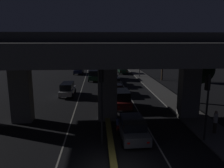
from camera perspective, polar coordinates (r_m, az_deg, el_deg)
The scene contains 23 objects.
lane_line_left_inner at distance 46.28m, azimuth -6.84°, elevation 2.07°, with size 0.12×126.00×0.00m, color beige.
lane_line_right_inner at distance 46.40m, azimuth 1.51°, elevation 2.17°, with size 0.12×126.00×0.00m, color beige.
median_divider at distance 46.19m, azimuth -2.66°, elevation 2.34°, with size 0.43×126.00×0.35m, color olive.
sidewalk_right at distance 40.35m, azimuth 9.40°, elevation 0.75°, with size 2.92×126.00×0.15m, color #5B5956.
elevated_overpass at distance 19.76m, azimuth -1.95°, elevation 7.77°, with size 33.71×12.00×8.08m.
traffic_light_left_of_median at distance 15.03m, azimuth -2.76°, elevation -2.13°, with size 0.30×0.49×5.71m.
traffic_light_right_of_median at distance 17.02m, azimuth 23.59°, elevation -3.01°, with size 0.30×0.49×5.03m.
street_lamp at distance 44.19m, azimuth 6.95°, elevation 7.78°, with size 2.07×0.32×8.00m.
car_grey_lead at distance 17.04m, azimuth 5.35°, elevation -11.29°, with size 2.14×4.52×1.59m.
car_dark_red_second at distance 24.25m, azimuth 2.66°, elevation -3.90°, with size 1.93×4.02×1.95m.
car_black_third at distance 30.29m, azimuth 1.17°, elevation -1.34°, with size 1.82×4.40×1.43m.
car_black_fourth at distance 36.14m, azimuth 0.76°, elevation 0.72°, with size 2.07×4.74×1.38m.
car_dark_green_fifth at distance 42.23m, azimuth 0.12°, elevation 2.65°, with size 1.99×4.36×1.93m.
car_dark_green_sixth at distance 49.54m, azimuth 2.82°, elevation 3.75°, with size 2.05×4.06×1.68m.
car_white_lead_oncoming at distance 30.05m, azimuth -11.57°, elevation -1.25°, with size 1.94×4.37×1.78m.
car_dark_green_second_oncoming at distance 40.62m, azimuth -4.85°, elevation 2.32°, with size 1.97×4.03×2.02m.
car_dark_blue_third_oncoming at distance 49.48m, azimuth -8.73°, elevation 3.67°, with size 2.04×4.32×1.75m.
car_dark_blue_fourth_oncoming at distance 59.72m, azimuth -7.65°, elevation 5.01°, with size 1.84×4.50×1.76m.
motorcycle_red_filtering_near at distance 17.95m, azimuth 1.57°, elevation -10.73°, with size 0.34×1.72×1.46m.
motorcycle_black_filtering_mid at distance 25.30m, azimuth 0.36°, elevation -4.09°, with size 0.34×1.88×1.52m.
pedestrian_on_sidewalk at distance 19.20m, azimuth 25.39°, elevation -8.87°, with size 0.32×0.32×1.84m.
roadside_tree_kerbside_near at distance 27.36m, azimuth 21.88°, elevation 3.50°, with size 3.40×3.40×5.77m.
roadside_tree_kerbside_mid at distance 41.67m, azimuth 13.10°, elevation 6.77°, with size 2.86×2.86×5.75m.
Camera 1 is at (-0.85, -10.62, 7.35)m, focal length 35.00 mm.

